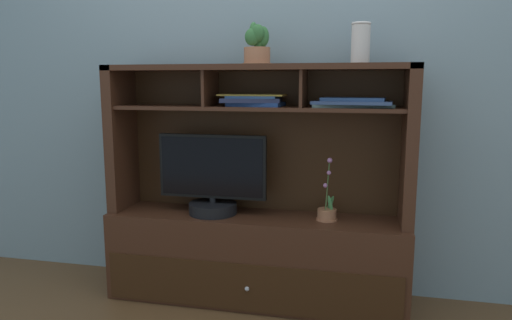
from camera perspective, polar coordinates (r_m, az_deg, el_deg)
floor_plane at (r=2.80m, az=-0.00°, el=-16.60°), size 6.00×6.00×0.02m
back_wall at (r=2.75m, az=1.07°, el=13.18°), size 6.00×0.02×2.80m
media_console at (r=2.66m, az=0.03°, el=-8.67°), size 1.65×0.43×1.31m
tv_monitor at (r=2.61m, az=-5.34°, el=-2.75°), size 0.61×0.27×0.45m
potted_orchid at (r=2.54m, az=8.67°, el=-6.28°), size 0.12×0.12×0.34m
magazine_stack_left at (r=2.45m, az=11.70°, el=6.87°), size 0.42×0.24×0.05m
magazine_stack_centre at (r=2.52m, az=-0.32°, el=7.31°), size 0.36×0.22×0.06m
potted_succulent at (r=2.56m, az=0.16°, el=13.70°), size 0.16×0.16×0.22m
ceramic_vase at (r=2.49m, az=12.66°, el=13.76°), size 0.10×0.10×0.21m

